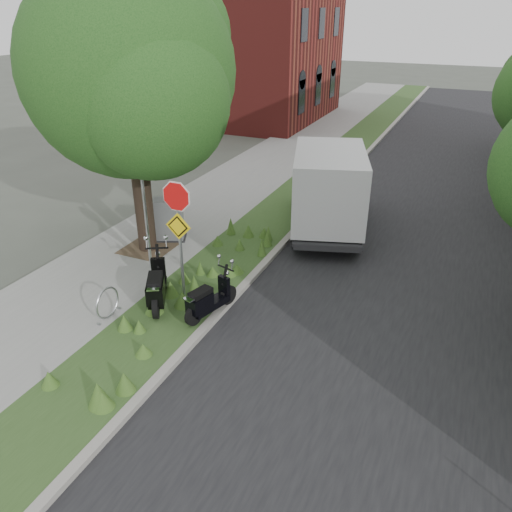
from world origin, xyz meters
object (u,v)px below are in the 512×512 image
Objects in this scene: scooter_far at (206,303)px; box_truck at (328,185)px; scooter_near at (157,291)px; sign_assembly at (178,220)px; utility_cabinet at (169,220)px.

box_truck is at bearing 81.27° from scooter_far.
scooter_near is 1.07× the size of scooter_far.
scooter_far is (0.75, -0.26, -1.83)m from sign_assembly.
utility_cabinet reaches higher than scooter_far.
sign_assembly is at bearing 33.06° from scooter_near.
box_truck reaches higher than scooter_far.
scooter_near is at bearing -61.35° from utility_cabinet.
sign_assembly reaches higher than scooter_far.
sign_assembly is 2.00m from scooter_far.
utility_cabinet is at bearing -144.66° from box_truck.
scooter_far is 4.57m from utility_cabinet.
scooter_near reaches higher than scooter_far.
scooter_near is at bearing -146.94° from sign_assembly.
scooter_far is 0.29× the size of box_truck.
sign_assembly is 2.02× the size of scooter_far.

